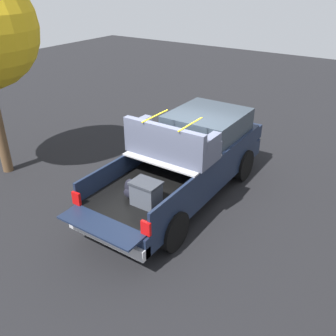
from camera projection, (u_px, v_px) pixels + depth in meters
name	position (u px, v px, depth m)	size (l,w,h in m)	color
ground_plane	(181.00, 197.00, 9.42)	(40.00, 40.00, 0.00)	black
pickup_truck	(190.00, 157.00, 9.23)	(6.05, 2.06, 2.23)	#162138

